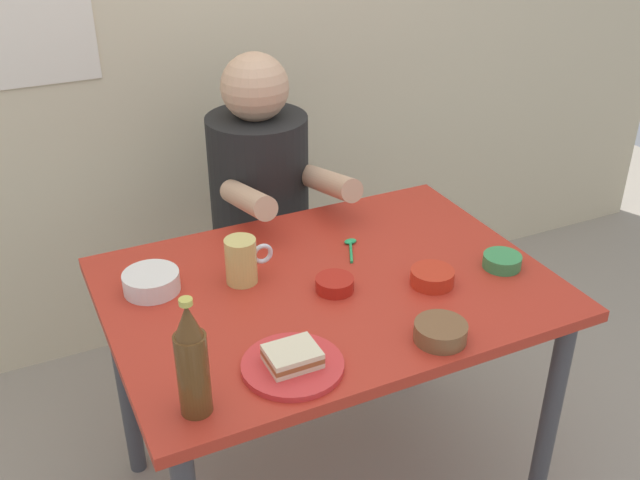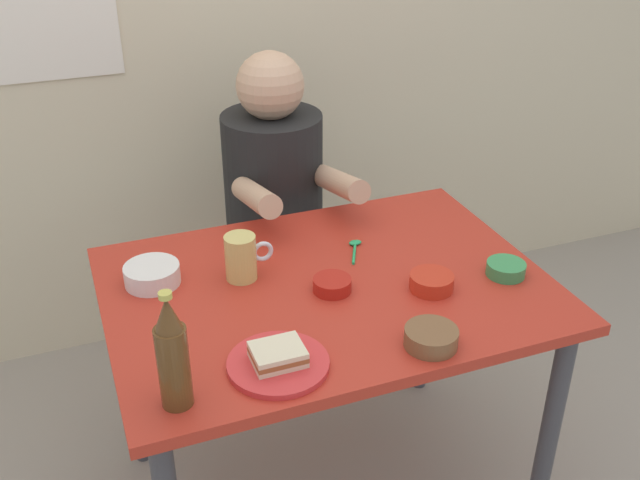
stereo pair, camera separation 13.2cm
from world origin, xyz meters
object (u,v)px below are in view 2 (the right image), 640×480
Objects in this scene: sandwich at (278,354)px; beer_mug at (242,257)px; beer_bottle at (172,355)px; person_seated at (274,177)px; dining_table at (327,314)px; dip_bowl_green at (506,268)px; stool at (277,285)px; plate_orange at (278,364)px.

beer_mug reaches higher than sandwich.
person_seated is at bearing 61.69° from beer_bottle.
beer_mug is at bearing 151.51° from dining_table.
person_seated reaches higher than sandwich.
person_seated is at bearing 84.55° from dining_table.
person_seated is at bearing 64.14° from beer_mug.
stool is at bearing 117.06° from dip_bowl_green.
dining_table is at bearing 51.11° from plate_orange.
dip_bowl_green is (0.63, -0.23, -0.04)m from beer_mug.
dining_table reaches higher than stool.
beer_bottle reaches higher than plate_orange.
beer_bottle is (-0.22, -0.04, 0.09)m from sandwich.
beer_bottle is at bearing -118.02° from stool.
beer_mug is at bearing 58.76° from beer_bottle.
stool is 4.09× the size of sandwich.
plate_orange is at bearing 9.41° from beer_bottle.
dip_bowl_green is (0.66, 0.15, 0.01)m from plate_orange.
dip_bowl_green reaches higher than plate_orange.
beer_bottle is (-0.50, -0.92, 0.09)m from person_seated.
person_seated reaches higher than beer_bottle.
dip_bowl_green is (0.39, -0.75, 0.41)m from stool.
plate_orange is 2.20× the size of dip_bowl_green.
sandwich is (-0.28, -0.90, 0.42)m from stool.
dining_table is 4.20× the size of beer_bottle.
person_seated is 3.27× the size of plate_orange.
sandwich reaches higher than plate_orange.
person_seated reaches higher than beer_mug.
beer_mug is at bearing 85.93° from sandwich.
beer_mug is 0.48× the size of beer_bottle.
dip_bowl_green reaches higher than dining_table.
plate_orange is 0.84× the size of beer_bottle.
sandwich is (-0.28, -0.89, 0.01)m from person_seated.
stool is 1.03m from sandwich.
plate_orange is at bearing -128.89° from dining_table.
beer_mug reaches higher than dining_table.
stool is at bearing 72.92° from sandwich.
dining_table is 0.70m from stool.
dining_table is at bearing 51.11° from sandwich.
stool is (0.06, 0.63, -0.30)m from dining_table.
dining_table is 1.53× the size of person_seated.
person_seated is 5.71× the size of beer_mug.
sandwich is at bearing 0.00° from plate_orange.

